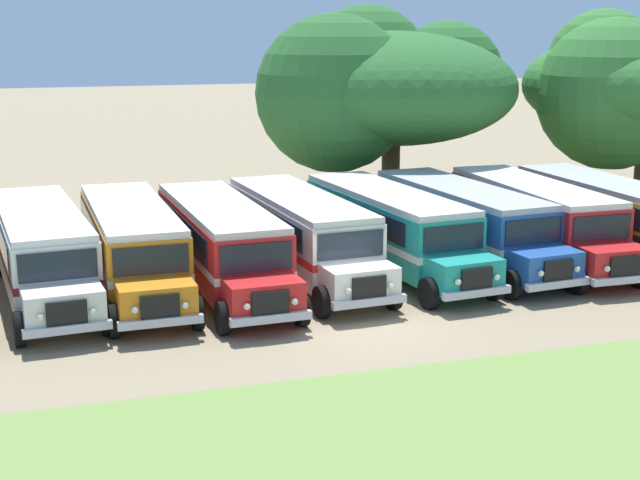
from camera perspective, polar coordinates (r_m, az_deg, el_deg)
ground_plane at (r=27.87m, az=2.62°, el=-5.09°), size 220.00×220.00×0.00m
foreground_grass_strip at (r=20.59m, az=11.10°, el=-12.20°), size 80.00×9.60×0.01m
parked_bus_slot_1 at (r=31.50m, az=-16.76°, el=-0.50°), size 3.45×10.96×2.82m
parked_bus_slot_2 at (r=31.51m, az=-11.51°, el=-0.20°), size 2.84×10.86×2.82m
parked_bus_slot_3 at (r=31.34m, az=-6.09°, el=-0.07°), size 3.01×10.88×2.82m
parked_bus_slot_4 at (r=32.65m, az=-1.11°, el=0.54°), size 3.31×10.93×2.82m
parked_bus_slot_5 at (r=33.61m, az=4.40°, el=0.87°), size 3.62×10.98×2.82m
parked_bus_slot_6 at (r=34.91m, az=8.87°, el=1.22°), size 3.54×10.97×2.82m
parked_bus_slot_7 at (r=36.13m, az=13.16°, el=1.43°), size 2.77×10.85×2.82m
parked_bus_slot_8 at (r=37.42m, az=17.47°, el=1.57°), size 2.92×10.87×2.82m
broad_shade_tree at (r=44.34m, az=3.79°, el=9.55°), size 13.06×12.74×9.71m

